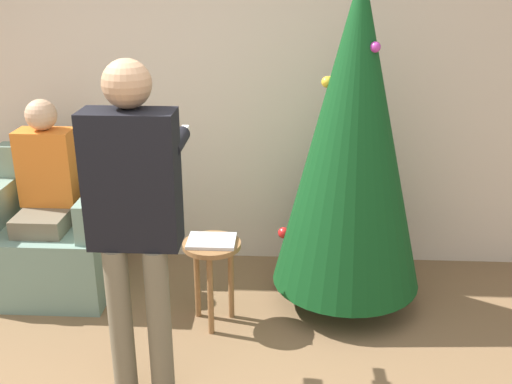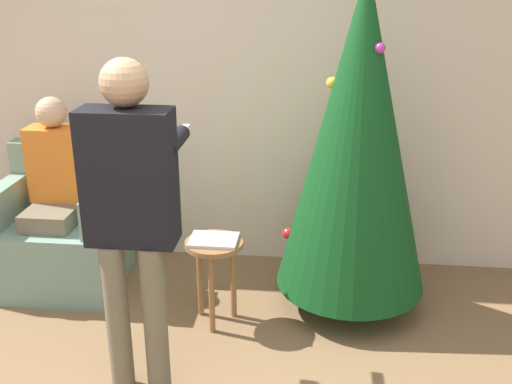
{
  "view_description": "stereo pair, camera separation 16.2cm",
  "coord_description": "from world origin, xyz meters",
  "px_view_note": "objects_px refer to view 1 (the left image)",
  "views": [
    {
      "loc": [
        0.57,
        -1.9,
        2.09
      ],
      "look_at": [
        0.41,
        1.09,
        0.95
      ],
      "focal_mm": 42.0,
      "sensor_mm": 36.0,
      "label": 1
    },
    {
      "loc": [
        0.73,
        -1.89,
        2.09
      ],
      "look_at": [
        0.41,
        1.09,
        0.95
      ],
      "focal_mm": 42.0,
      "sensor_mm": 36.0,
      "label": 2
    }
  ],
  "objects_px": {
    "armchair": "(54,240)",
    "person_seated": "(46,190)",
    "person_standing": "(134,206)",
    "side_stool": "(212,259)",
    "christmas_tree": "(353,136)"
  },
  "relations": [
    {
      "from": "armchair",
      "to": "person_seated",
      "type": "height_order",
      "value": "person_seated"
    },
    {
      "from": "person_seated",
      "to": "armchair",
      "type": "bearing_deg",
      "value": 90.0
    },
    {
      "from": "person_seated",
      "to": "person_standing",
      "type": "distance_m",
      "value": 1.34
    },
    {
      "from": "person_standing",
      "to": "side_stool",
      "type": "distance_m",
      "value": 0.9
    },
    {
      "from": "christmas_tree",
      "to": "armchair",
      "type": "height_order",
      "value": "christmas_tree"
    },
    {
      "from": "person_standing",
      "to": "armchair",
      "type": "bearing_deg",
      "value": 129.99
    },
    {
      "from": "person_seated",
      "to": "side_stool",
      "type": "relative_size",
      "value": 2.37
    },
    {
      "from": "armchair",
      "to": "person_seated",
      "type": "distance_m",
      "value": 0.37
    },
    {
      "from": "armchair",
      "to": "side_stool",
      "type": "bearing_deg",
      "value": -19.06
    },
    {
      "from": "christmas_tree",
      "to": "person_standing",
      "type": "xyz_separation_m",
      "value": [
        -1.11,
        -0.9,
        -0.11
      ]
    },
    {
      "from": "armchair",
      "to": "side_stool",
      "type": "relative_size",
      "value": 1.73
    },
    {
      "from": "christmas_tree",
      "to": "armchair",
      "type": "bearing_deg",
      "value": 176.74
    },
    {
      "from": "side_stool",
      "to": "person_seated",
      "type": "bearing_deg",
      "value": 161.96
    },
    {
      "from": "person_standing",
      "to": "side_stool",
      "type": "xyz_separation_m",
      "value": [
        0.28,
        0.62,
        -0.59
      ]
    },
    {
      "from": "armchair",
      "to": "christmas_tree",
      "type": "bearing_deg",
      "value": -3.26
    }
  ]
}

